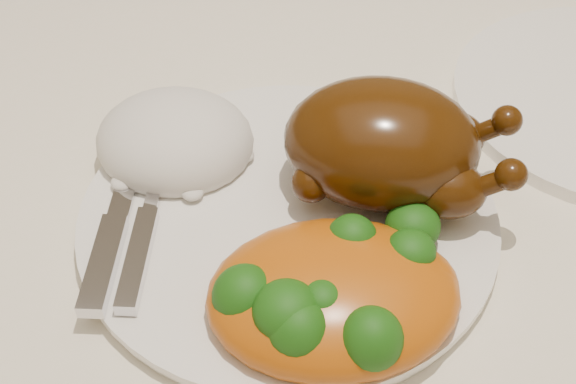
{
  "coord_description": "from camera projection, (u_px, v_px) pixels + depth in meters",
  "views": [
    {
      "loc": [
        -0.03,
        -0.4,
        1.16
      ],
      "look_at": [
        -0.04,
        -0.04,
        0.8
      ],
      "focal_mm": 50.0,
      "sensor_mm": 36.0,
      "label": 1
    }
  ],
  "objects": [
    {
      "name": "cutlery",
      "position": [
        128.0,
        230.0,
        0.5
      ],
      "size": [
        0.03,
        0.18,
        0.01
      ],
      "rotation": [
        0.0,
        0.0,
        -0.0
      ],
      "color": "silver",
      "rests_on": "dinner_plate"
    },
    {
      "name": "roast_chicken",
      "position": [
        387.0,
        144.0,
        0.51
      ],
      "size": [
        0.16,
        0.11,
        0.08
      ],
      "rotation": [
        0.0,
        0.0,
        -0.09
      ],
      "color": "#442207",
      "rests_on": "dinner_plate"
    },
    {
      "name": "mac_and_cheese",
      "position": [
        338.0,
        294.0,
        0.46
      ],
      "size": [
        0.16,
        0.14,
        0.06
      ],
      "rotation": [
        0.0,
        0.0,
        0.15
      ],
      "color": "#C45D0C",
      "rests_on": "dinner_plate"
    },
    {
      "name": "rice_mound",
      "position": [
        175.0,
        141.0,
        0.56
      ],
      "size": [
        0.12,
        0.11,
        0.06
      ],
      "rotation": [
        0.0,
        0.0,
        -0.15
      ],
      "color": "white",
      "rests_on": "dinner_plate"
    },
    {
      "name": "dining_table",
      "position": [
        347.0,
        281.0,
        0.63
      ],
      "size": [
        1.6,
        0.9,
        0.76
      ],
      "color": "brown",
      "rests_on": "floor"
    },
    {
      "name": "dinner_plate",
      "position": [
        288.0,
        220.0,
        0.52
      ],
      "size": [
        0.34,
        0.34,
        0.01
      ],
      "primitive_type": "cylinder",
      "rotation": [
        0.0,
        0.0,
        0.35
      ],
      "color": "white",
      "rests_on": "tablecloth"
    },
    {
      "name": "tablecloth",
      "position": [
        352.0,
        216.0,
        0.58
      ],
      "size": [
        1.73,
        1.03,
        0.18
      ],
      "color": "white",
      "rests_on": "dining_table"
    }
  ]
}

